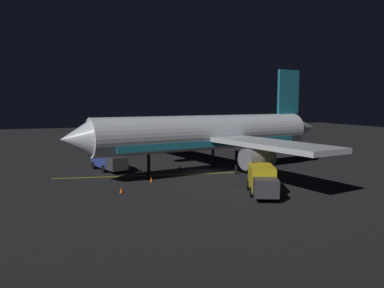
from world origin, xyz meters
TOP-DOWN VIEW (x-y plane):
  - ground_plane at (0.00, 0.00)m, footprint 180.00×180.00m
  - apron_guide_stripe at (0.17, 4.00)m, footprint 5.00×27.01m
  - airliner at (0.11, -0.58)m, footprint 33.31×35.01m
  - baggage_truck at (5.37, 10.93)m, footprint 6.55×3.78m
  - catering_truck at (-11.68, -0.41)m, footprint 5.97×4.16m
  - ground_crew_worker at (2.74, 9.69)m, footprint 0.40×0.40m
  - traffic_cone_near_left at (6.58, 10.15)m, footprint 0.50×0.50m
  - traffic_cone_near_right at (3.78, 2.26)m, footprint 0.50×0.50m
  - traffic_cone_under_wing at (-6.59, 11.34)m, footprint 0.50×0.50m
  - traffic_cone_far at (-2.92, 7.62)m, footprint 0.50×0.50m

SIDE VIEW (x-z plane):
  - ground_plane at x=0.00m, z-range -0.20..0.00m
  - apron_guide_stripe at x=0.17m, z-range 0.00..0.01m
  - traffic_cone_near_left at x=6.58m, z-range -0.03..0.52m
  - traffic_cone_near_right at x=3.78m, z-range -0.03..0.52m
  - traffic_cone_under_wing at x=-6.59m, z-range -0.03..0.52m
  - traffic_cone_far at x=-2.92m, z-range -0.03..0.52m
  - ground_crew_worker at x=2.74m, z-range 0.02..1.76m
  - baggage_truck at x=5.37m, z-range 0.06..2.36m
  - catering_truck at x=-11.68m, z-range 0.01..2.58m
  - airliner at x=0.11m, z-range -1.72..10.92m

